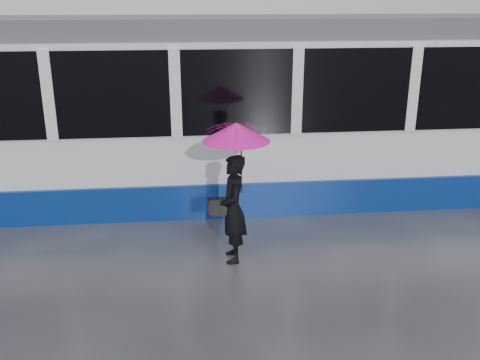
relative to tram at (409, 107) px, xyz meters
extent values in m
plane|color=#27272C|center=(-3.83, -2.50, -1.64)|extent=(90.00, 90.00, 0.00)
cube|color=#3F3D38|center=(-3.83, -0.72, -1.63)|extent=(34.00, 0.07, 0.02)
cube|color=#3F3D38|center=(-3.83, 0.72, -1.63)|extent=(34.00, 0.07, 0.02)
cube|color=white|center=(0.00, 0.00, -0.11)|extent=(24.00, 2.40, 2.95)
cube|color=navy|center=(0.00, 0.00, -1.33)|extent=(24.00, 2.56, 0.62)
cube|color=black|center=(0.00, 0.00, 0.56)|extent=(23.00, 2.48, 1.40)
cube|color=#4F5156|center=(0.00, 0.00, 1.54)|extent=(23.60, 2.20, 0.35)
imported|color=black|center=(-3.72, -2.81, -0.84)|extent=(0.40, 0.60, 1.61)
imported|color=#FF158D|center=(-3.67, -2.81, 0.05)|extent=(0.90, 0.92, 0.80)
cone|color=#FF158D|center=(-3.67, -2.81, 0.30)|extent=(0.97, 0.97, 0.26)
cylinder|color=black|center=(-3.67, -2.81, 0.45)|extent=(0.01, 0.01, 0.06)
cylinder|color=black|center=(-3.60, -2.79, -0.25)|extent=(0.02, 0.02, 0.70)
cube|color=black|center=(-3.94, -2.79, -0.80)|extent=(0.29, 0.13, 0.25)
cylinder|color=black|center=(-3.94, -2.79, -0.58)|extent=(0.01, 0.01, 0.18)
camera|label=1|loc=(-4.35, -9.90, 2.09)|focal=40.00mm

